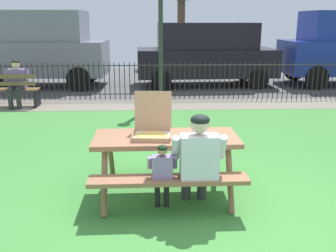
% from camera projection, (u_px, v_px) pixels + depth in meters
% --- Properties ---
extents(ground, '(28.00, 10.67, 0.02)m').
position_uv_depth(ground, '(203.00, 171.00, 5.70)').
color(ground, '#438C3C').
extents(cobblestone_walkway, '(28.00, 1.40, 0.01)m').
position_uv_depth(cobblestone_walkway, '(181.00, 104.00, 10.16)').
color(cobblestone_walkway, gray).
extents(street_asphalt, '(28.00, 7.03, 0.01)m').
position_uv_depth(street_asphalt, '(173.00, 80.00, 14.22)').
color(street_asphalt, '#515154').
extents(picnic_table_foreground, '(1.82, 1.51, 0.79)m').
position_uv_depth(picnic_table_foreground, '(166.00, 149.00, 4.80)').
color(picnic_table_foreground, '#9A6648').
rests_on(picnic_table_foreground, ground).
extents(pizza_box_open, '(0.51, 0.53, 0.53)m').
position_uv_depth(pizza_box_open, '(152.00, 128.00, 4.77)').
color(pizza_box_open, tan).
rests_on(pizza_box_open, picnic_table_foreground).
extents(adult_at_table, '(0.61, 0.60, 1.19)m').
position_uv_depth(adult_at_table, '(198.00, 158.00, 4.32)').
color(adult_at_table, '#3A3A3A').
rests_on(adult_at_table, ground).
extents(child_at_table, '(0.34, 0.33, 0.85)m').
position_uv_depth(child_at_table, '(162.00, 171.00, 4.31)').
color(child_at_table, black).
rests_on(child_at_table, ground).
extents(iron_fence_streetside, '(18.38, 0.03, 1.04)m').
position_uv_depth(iron_fence_streetside, '(180.00, 80.00, 10.69)').
color(iron_fence_streetside, '#2D2823').
rests_on(iron_fence_streetside, ground).
extents(park_bench_left, '(1.60, 0.46, 0.85)m').
position_uv_depth(park_bench_left, '(6.00, 91.00, 9.75)').
color(park_bench_left, brown).
rests_on(park_bench_left, ground).
extents(person_on_park_bench, '(0.62, 0.61, 1.19)m').
position_uv_depth(person_on_park_bench, '(16.00, 81.00, 9.72)').
color(person_on_park_bench, '#2E2E2E').
rests_on(person_on_park_bench, ground).
extents(parked_car_left, '(4.74, 2.15, 2.46)m').
position_uv_depth(parked_car_left, '(34.00, 47.00, 12.55)').
color(parked_car_left, gray).
rests_on(parked_car_left, ground).
extents(parked_car_center, '(4.67, 2.11, 2.08)m').
position_uv_depth(parked_car_center, '(206.00, 53.00, 12.81)').
color(parked_car_center, black).
rests_on(parked_car_center, ground).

